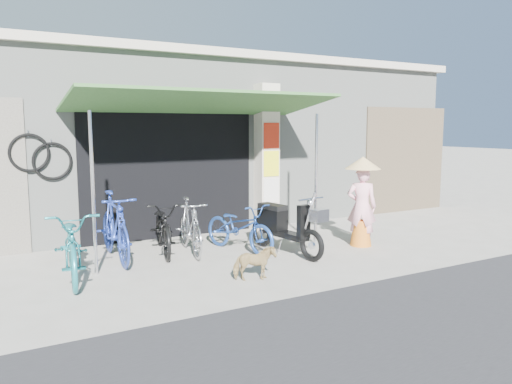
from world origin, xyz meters
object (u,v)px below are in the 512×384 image
bike_blue (115,227)px  bike_silver (190,226)px  bike_navy (240,227)px  moped (284,226)px  nun (362,201)px  bike_teal (73,244)px  street_dog (254,263)px  bike_black (163,227)px

bike_blue → bike_silver: size_ratio=1.18×
bike_silver → bike_navy: 0.84m
bike_silver → moped: moped is taller
moped → nun: (1.51, -0.22, 0.34)m
bike_teal → street_dog: (2.19, -1.27, -0.26)m
bike_silver → bike_navy: bike_silver is taller
bike_teal → bike_black: (1.59, 0.81, -0.05)m
bike_silver → bike_navy: (0.80, -0.28, -0.05)m
bike_navy → bike_silver: bearing=144.4°
bike_blue → bike_silver: 1.23m
bike_black → moped: 2.03m
bike_navy → street_dog: size_ratio=2.77×
bike_black → moped: (1.77, -1.00, 0.01)m
bike_blue → bike_navy: bearing=-10.8°
bike_blue → moped: 2.76m
bike_teal → bike_navy: (2.77, 0.29, -0.08)m
bike_teal → bike_silver: 2.05m
bike_black → street_dog: bearing=-61.8°
street_dog → nun: nun is taller
bike_blue → bike_silver: bike_blue is taller
bike_silver → street_dog: (0.22, -1.84, -0.22)m
moped → nun: 1.56m
moped → street_dog: bearing=-145.6°
bike_navy → street_dog: bearing=-126.7°
bike_black → bike_navy: (1.18, -0.52, -0.03)m
bike_silver → bike_teal: bearing=-155.1°
bike_navy → moped: bearing=-55.4°
bike_teal → bike_blue: 1.05m
bike_blue → nun: bearing=-14.1°
bike_silver → moped: (1.39, -0.76, -0.00)m
bike_teal → bike_navy: 2.79m
street_dog → bike_black: bearing=31.6°
bike_blue → street_dog: bike_blue is taller
nun → bike_navy: bearing=24.2°
bike_teal → bike_navy: bike_teal is taller
nun → bike_blue: bearing=27.3°
bike_teal → moped: (3.36, -0.19, -0.04)m
bike_silver → nun: nun is taller
bike_teal → bike_navy: bearing=12.8°
bike_black → street_dog: (0.60, -2.08, -0.21)m
bike_blue → bike_black: 0.84m
bike_blue → street_dog: 2.48m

